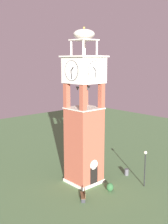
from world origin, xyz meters
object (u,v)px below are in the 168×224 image
object	(u,v)px
lamp_post	(145,162)
trash_bin	(126,172)
park_bench	(84,195)
clock_tower	(84,121)

from	to	relation	value
lamp_post	trash_bin	size ratio (longest dim) A/B	5.18
park_bench	trash_bin	distance (m)	8.12
clock_tower	lamp_post	bearing A→B (deg)	-52.52
trash_bin	park_bench	bearing A→B (deg)	-172.97
lamp_post	park_bench	bearing A→B (deg)	161.82
clock_tower	trash_bin	size ratio (longest dim) A/B	21.87
clock_tower	lamp_post	world-z (taller)	clock_tower
park_bench	clock_tower	bearing A→B (deg)	47.18
clock_tower	trash_bin	world-z (taller)	clock_tower
park_bench	lamp_post	bearing A→B (deg)	-18.18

